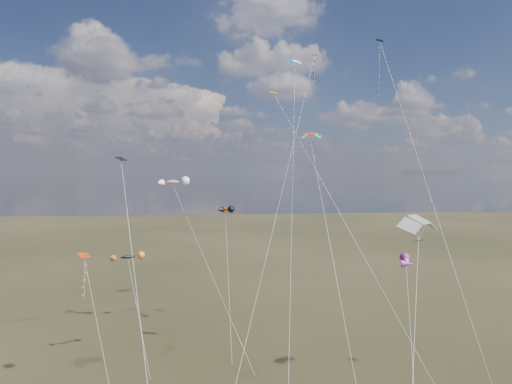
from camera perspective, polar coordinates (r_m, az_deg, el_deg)
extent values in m
cube|color=black|center=(57.68, 15.20, 17.82)|extent=(1.11, 1.13, 0.31)
cylinder|color=silver|center=(44.05, 21.29, -1.46)|extent=(0.34, 25.70, 36.52)
cube|color=#111F4F|center=(70.37, 7.34, 16.60)|extent=(0.89, 0.86, 0.30)
cylinder|color=silver|center=(52.91, 3.33, 0.33)|extent=(14.36, 28.38, 38.39)
cube|color=black|center=(38.06, -16.52, 4.01)|extent=(0.99, 1.02, 0.34)
cylinder|color=silver|center=(32.67, -14.26, -15.47)|extent=(4.65, 13.35, 22.24)
cube|color=#AF2507|center=(47.07, -20.70, -7.40)|extent=(1.33, 1.33, 0.41)
cylinder|color=silver|center=(45.18, -19.00, -16.44)|extent=(4.13, 6.48, 13.22)
cube|color=orange|center=(55.77, 2.21, 12.34)|extent=(1.13, 1.10, 0.35)
cylinder|color=silver|center=(47.80, 11.53, -4.53)|extent=(12.91, 18.38, 30.73)
cylinder|color=silver|center=(51.40, 4.56, -0.53)|extent=(6.03, 27.61, 36.95)
cylinder|color=silver|center=(39.54, 10.05, -10.02)|extent=(0.53, 21.25, 25.25)
ellipsoid|color=black|center=(53.59, -15.72, -7.81)|extent=(3.42, 2.25, 0.91)
cylinder|color=silver|center=(51.91, -14.45, -14.76)|extent=(3.12, 5.90, 11.69)
cube|color=#332316|center=(51.05, -13.03, -21.99)|extent=(0.10, 0.10, 0.12)
ellipsoid|color=#F13C00|center=(60.51, -3.86, -2.18)|extent=(2.36, 2.57, 1.01)
cylinder|color=silver|center=(56.26, -3.47, -10.92)|extent=(0.24, 11.18, 16.27)
cube|color=#332316|center=(53.49, -3.00, -20.75)|extent=(0.10, 0.10, 0.12)
ellipsoid|color=silver|center=(40.09, 18.26, -8.12)|extent=(1.52, 2.36, 0.90)
cylinder|color=silver|center=(37.74, 19.02, -19.78)|extent=(2.72, 8.60, 13.87)
ellipsoid|color=red|center=(60.54, -10.40, 1.23)|extent=(4.11, 2.34, 1.30)
cylinder|color=silver|center=(54.36, -5.87, -9.44)|extent=(9.39, 14.38, 19.91)
cube|color=#332316|center=(50.87, -0.04, -22.02)|extent=(0.10, 0.10, 0.12)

